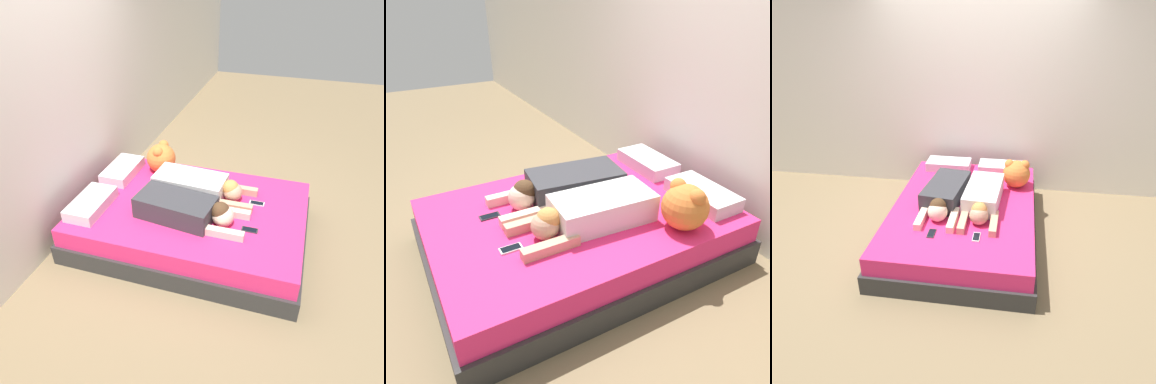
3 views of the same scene
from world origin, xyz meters
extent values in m
plane|color=#7F6B4C|center=(0.00, 0.00, 0.00)|extent=(12.00, 12.00, 0.00)
cube|color=white|center=(0.00, 1.25, 1.30)|extent=(12.00, 0.06, 2.60)
cube|color=#2D2D2D|center=(0.00, 0.00, 0.10)|extent=(1.54, 2.19, 0.19)
cube|color=#E5286B|center=(0.00, 0.00, 0.29)|extent=(1.48, 2.13, 0.18)
cube|color=silver|center=(-0.33, 0.89, 0.43)|extent=(0.55, 0.28, 0.11)
cube|color=silver|center=(0.33, 0.89, 0.43)|extent=(0.55, 0.28, 0.11)
cube|color=#333338|center=(-0.21, 0.09, 0.48)|extent=(0.46, 0.75, 0.20)
sphere|color=beige|center=(-0.21, -0.35, 0.48)|extent=(0.20, 0.20, 0.20)
sphere|color=#4C331E|center=(-0.21, -0.33, 0.52)|extent=(0.17, 0.17, 0.17)
cube|color=beige|center=(-0.37, -0.38, 0.41)|extent=(0.07, 0.39, 0.07)
cube|color=beige|center=(-0.05, -0.38, 0.41)|extent=(0.07, 0.39, 0.07)
cube|color=silver|center=(0.20, 0.08, 0.48)|extent=(0.40, 0.72, 0.20)
sphere|color=tan|center=(0.20, -0.35, 0.47)|extent=(0.19, 0.19, 0.19)
sphere|color=#D18C47|center=(0.20, -0.33, 0.51)|extent=(0.16, 0.16, 0.16)
cube|color=tan|center=(0.05, -0.38, 0.41)|extent=(0.07, 0.38, 0.07)
cube|color=tan|center=(0.35, -0.38, 0.41)|extent=(0.07, 0.38, 0.07)
cube|color=#2D2D33|center=(-0.22, -0.60, 0.38)|extent=(0.07, 0.14, 0.01)
cube|color=black|center=(-0.22, -0.60, 0.39)|extent=(0.06, 0.12, 0.00)
cube|color=silver|center=(0.21, -0.59, 0.38)|extent=(0.07, 0.14, 0.01)
cube|color=black|center=(0.21, -0.59, 0.39)|extent=(0.06, 0.12, 0.00)
sphere|color=orange|center=(0.53, 0.52, 0.53)|extent=(0.32, 0.32, 0.32)
sphere|color=orange|center=(0.45, 0.52, 0.65)|extent=(0.11, 0.11, 0.11)
sphere|color=orange|center=(0.62, 0.52, 0.65)|extent=(0.11, 0.11, 0.11)
camera|label=1|loc=(-2.82, -0.88, 2.45)|focal=35.00mm
camera|label=2|loc=(2.05, -1.12, 1.83)|focal=35.00mm
camera|label=3|loc=(0.53, -3.44, 2.38)|focal=35.00mm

